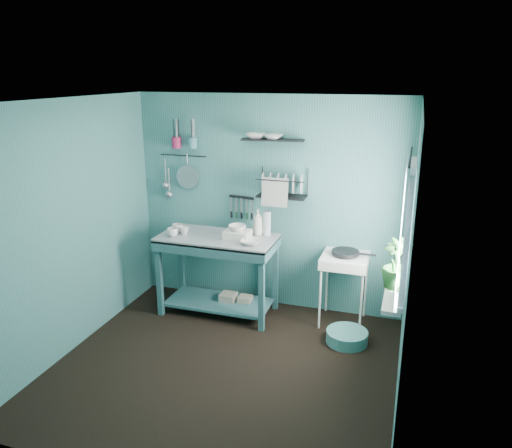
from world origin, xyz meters
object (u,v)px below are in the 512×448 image
(mug_mid, at_px, (184,231))
(potted_plant, at_px, (396,264))
(work_counter, at_px, (218,275))
(wash_tub, at_px, (237,235))
(hotplate_stand, at_px, (343,289))
(frying_pan, at_px, (345,252))
(soap_bottle, at_px, (258,222))
(colander, at_px, (187,177))
(storage_tin_large, at_px, (228,302))
(storage_tin_small, at_px, (245,304))
(water_bottle, at_px, (267,223))
(dish_rack, at_px, (282,183))
(mug_left, at_px, (173,232))
(utensil_cup_teal, at_px, (192,143))
(mug_right, at_px, (177,228))
(floor_basin, at_px, (347,337))
(utensil_cup_magenta, at_px, (177,143))

(mug_mid, distance_m, potted_plant, 2.42)
(mug_mid, bearing_deg, work_counter, 8.97)
(wash_tub, bearing_deg, mug_mid, -176.37)
(hotplate_stand, relative_size, frying_pan, 2.69)
(soap_bottle, bearing_deg, colander, 169.22)
(potted_plant, xyz_separation_m, storage_tin_large, (-1.88, 0.63, -0.95))
(soap_bottle, xyz_separation_m, storage_tin_small, (-0.12, -0.12, -0.99))
(water_bottle, height_order, dish_rack, dish_rack)
(mug_left, height_order, soap_bottle, soap_bottle)
(water_bottle, height_order, utensil_cup_teal, utensil_cup_teal)
(utensil_cup_teal, relative_size, potted_plant, 0.28)
(mug_right, relative_size, hotplate_stand, 0.15)
(hotplate_stand, bearing_deg, dish_rack, 173.77)
(wash_tub, bearing_deg, floor_basin, -10.25)
(mug_left, distance_m, hotplate_stand, 2.02)
(colander, bearing_deg, wash_tub, -27.27)
(water_bottle, bearing_deg, hotplate_stand, -2.27)
(dish_rack, xyz_separation_m, storage_tin_large, (-0.57, -0.25, -1.43))
(water_bottle, relative_size, floor_basin, 0.64)
(water_bottle, height_order, hotplate_stand, water_bottle)
(utensil_cup_magenta, xyz_separation_m, colander, (0.11, 0.03, -0.41))
(wash_tub, relative_size, dish_rack, 0.51)
(frying_pan, distance_m, colander, 2.08)
(work_counter, relative_size, storage_tin_small, 6.64)
(soap_bottle, height_order, dish_rack, dish_rack)
(dish_rack, bearing_deg, storage_tin_small, -147.29)
(frying_pan, bearing_deg, water_bottle, 177.73)
(storage_tin_large, bearing_deg, potted_plant, -18.42)
(hotplate_stand, bearing_deg, utensil_cup_magenta, 177.90)
(soap_bottle, height_order, colander, colander)
(mug_right, xyz_separation_m, storage_tin_large, (0.60, 0.05, -0.88))
(mug_left, bearing_deg, storage_tin_large, 19.90)
(work_counter, bearing_deg, mug_left, -170.72)
(water_bottle, distance_m, potted_plant, 1.66)
(dish_rack, bearing_deg, work_counter, -153.84)
(mug_left, relative_size, hotplate_stand, 0.15)
(work_counter, bearing_deg, water_bottle, 13.78)
(mug_mid, bearing_deg, colander, 108.37)
(water_bottle, bearing_deg, storage_tin_small, -147.53)
(work_counter, height_order, dish_rack, dish_rack)
(mug_right, distance_m, dish_rack, 1.33)
(potted_plant, relative_size, floor_basin, 1.06)
(utensil_cup_magenta, relative_size, potted_plant, 0.28)
(storage_tin_small, bearing_deg, mug_right, -174.29)
(mug_mid, distance_m, soap_bottle, 0.85)
(dish_rack, distance_m, colander, 1.20)
(hotplate_stand, xyz_separation_m, utensil_cup_teal, (-1.86, 0.17, 1.53))
(storage_tin_large, relative_size, floor_basin, 0.50)
(mug_mid, xyz_separation_m, wash_tub, (0.63, 0.04, 0.00))
(dish_rack, distance_m, storage_tin_small, 1.50)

